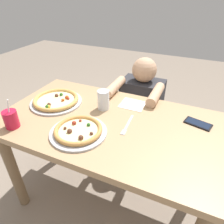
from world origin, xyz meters
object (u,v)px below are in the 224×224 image
at_px(drink_cup_colored, 11,119).
at_px(diner_seated, 140,114).
at_px(pizza_far, 56,100).
at_px(pizza_near, 78,131).
at_px(fork, 127,125).
at_px(cell_phone, 198,124).
at_px(water_cup_clear, 103,100).

relative_size(drink_cup_colored, diner_seated, 0.19).
bearing_deg(pizza_far, drink_cup_colored, -99.84).
relative_size(pizza_near, fork, 1.55).
height_order(pizza_near, drink_cup_colored, drink_cup_colored).
xyz_separation_m(pizza_near, cell_phone, (0.59, 0.36, -0.01)).
height_order(drink_cup_colored, cell_phone, drink_cup_colored).
bearing_deg(cell_phone, fork, -153.85).
distance_m(water_cup_clear, cell_phone, 0.59).
bearing_deg(cell_phone, pizza_near, -148.92).
xyz_separation_m(water_cup_clear, diner_seated, (0.12, 0.49, -0.36)).
bearing_deg(drink_cup_colored, fork, 24.85).
bearing_deg(cell_phone, drink_cup_colored, -154.64).
bearing_deg(diner_seated, pizza_far, -129.13).
bearing_deg(fork, pizza_far, 174.68).
bearing_deg(drink_cup_colored, pizza_far, 80.16).
bearing_deg(drink_cup_colored, water_cup_clear, 45.45).
height_order(pizza_near, diner_seated, diner_seated).
distance_m(drink_cup_colored, diner_seated, 1.07).
relative_size(pizza_near, cell_phone, 1.92).
relative_size(pizza_near, drink_cup_colored, 1.74).
height_order(cell_phone, diner_seated, diner_seated).
relative_size(pizza_far, cell_phone, 2.13).
relative_size(fork, diner_seated, 0.21).
bearing_deg(fork, pizza_near, -141.62).
relative_size(pizza_near, water_cup_clear, 2.47).
bearing_deg(pizza_far, pizza_near, -35.16).
bearing_deg(water_cup_clear, cell_phone, 6.55).
bearing_deg(pizza_near, pizza_far, 144.84).
relative_size(drink_cup_colored, cell_phone, 1.10).
bearing_deg(pizza_far, cell_phone, 8.29).
height_order(pizza_near, water_cup_clear, water_cup_clear).
distance_m(drink_cup_colored, water_cup_clear, 0.55).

